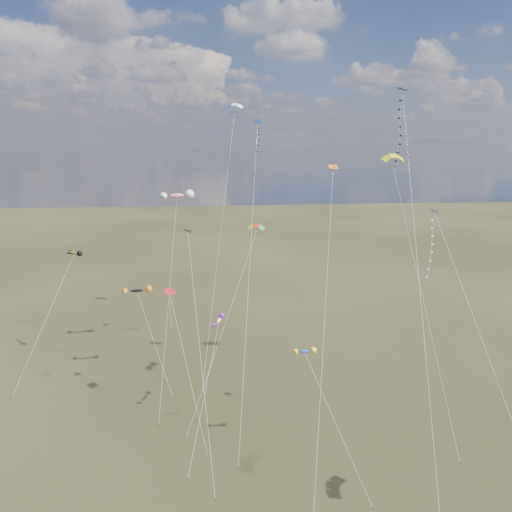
{
  "coord_description": "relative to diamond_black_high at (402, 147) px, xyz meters",
  "views": [
    {
      "loc": [
        -4.79,
        -32.04,
        31.64
      ],
      "look_at": [
        0.0,
        18.0,
        19.0
      ],
      "focal_mm": 32.0,
      "sensor_mm": 36.0,
      "label": 1
    }
  ],
  "objects": [
    {
      "name": "diamond_black_high",
      "position": [
        0.0,
        0.0,
        0.0
      ],
      "size": [
        4.16,
        23.7,
        36.46
      ],
      "color": "black",
      "rests_on": "ground"
    },
    {
      "name": "parafoil_blue_white",
      "position": [
        -13.56,
        32.42,
        5.8
      ],
      "size": [
        7.06,
        21.0,
        37.79
      ],
      "color": "#1250AB",
      "rests_on": "ground"
    },
    {
      "name": "diamond_red_low",
      "position": [
        -22.07,
        7.37,
        -18.16
      ],
      "size": [
        4.69,
        8.62,
        15.74
      ],
      "color": "#A31521",
      "rests_on": "ground"
    },
    {
      "name": "diamond_navy_tall",
      "position": [
        -11.6,
        17.6,
        -1.67
      ],
      "size": [
        4.72,
        22.43,
        34.39
      ],
      "color": "#0F1452",
      "rests_on": "ground"
    },
    {
      "name": "diamond_navy_right",
      "position": [
        3.23,
        -2.3,
        -10.06
      ],
      "size": [
        3.23,
        22.27,
        25.55
      ],
      "color": "#070B4A",
      "rests_on": "ground"
    },
    {
      "name": "parafoil_tricolor",
      "position": [
        -11.7,
        17.57,
        -10.39
      ],
      "size": [
        10.38,
        15.54,
        21.44
      ],
      "color": "#D0CB0F",
      "rests_on": "ground"
    },
    {
      "name": "novelty_blue_yellow",
      "position": [
        -8.59,
        -1.02,
        -19.43
      ],
      "size": [
        5.97,
        8.06,
        12.15
      ],
      "color": "#1037C4",
      "rests_on": "ground"
    },
    {
      "name": "diamond_orange_center",
      "position": [
        -6.32,
        0.43,
        -10.23
      ],
      "size": [
        6.45,
        20.78,
        29.28
      ],
      "color": "orange",
      "rests_on": "ground"
    },
    {
      "name": "novelty_white_purple",
      "position": [
        -16.86,
        5.18,
        -18.35
      ],
      "size": [
        4.17,
        9.98,
        13.22
      ],
      "color": "white",
      "rests_on": "ground"
    },
    {
      "name": "novelty_orange_black",
      "position": [
        -36.54,
        22.11,
        -14.54
      ],
      "size": [
        8.17,
        10.27,
        17.15
      ],
      "color": "#C06916",
      "rests_on": "ground"
    },
    {
      "name": "novelty_black_orange",
      "position": [
        -27.49,
        17.38,
        -18.65
      ],
      "size": [
        6.52,
        6.76,
        13.04
      ],
      "color": "black",
      "rests_on": "ground"
    },
    {
      "name": "novelty_redwhite_stripe",
      "position": [
        -22.05,
        21.31,
        -6.64
      ],
      "size": [
        4.05,
        16.67,
        25.26
      ],
      "color": "red",
      "rests_on": "ground"
    },
    {
      "name": "parafoil_yellow",
      "position": [
        4.14,
        11.94,
        -1.27
      ],
      "size": [
        4.33,
        16.51,
        30.66
      ],
      "color": "yellow",
      "rests_on": "ground"
    },
    {
      "name": "diamond_black_mid",
      "position": [
        -19.24,
        3.21,
        -15.87
      ],
      "size": [
        2.78,
        14.11,
        22.51
      ],
      "color": "black",
      "rests_on": "ground"
    }
  ]
}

